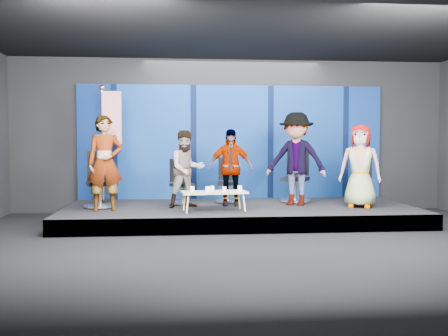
% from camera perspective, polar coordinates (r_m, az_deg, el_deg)
% --- Properties ---
extents(ground, '(10.00, 10.00, 0.00)m').
position_cam_1_polar(ground, '(7.77, 4.06, -8.92)').
color(ground, black).
rests_on(ground, ground).
extents(room_walls, '(10.02, 8.02, 3.51)m').
position_cam_1_polar(room_walls, '(7.65, 4.13, 9.19)').
color(room_walls, black).
rests_on(room_walls, ground).
extents(riser, '(7.00, 3.00, 0.30)m').
position_cam_1_polar(riser, '(10.18, 1.80, -5.21)').
color(riser, black).
rests_on(riser, ground).
extents(backdrop, '(7.00, 0.08, 2.60)m').
position_cam_1_polar(backdrop, '(11.52, 0.94, 2.98)').
color(backdrop, '#071A55').
rests_on(backdrop, riser).
extents(chair_a, '(0.74, 0.74, 1.12)m').
position_cam_1_polar(chair_a, '(10.21, -14.03, -2.35)').
color(chair_a, silver).
rests_on(chair_a, riser).
extents(panelist_a, '(0.73, 0.56, 1.81)m').
position_cam_1_polar(panelist_a, '(9.68, -13.45, 0.55)').
color(panelist_a, black).
rests_on(panelist_a, riser).
extents(chair_b, '(0.68, 0.68, 0.95)m').
position_cam_1_polar(chair_b, '(10.48, -4.88, -2.45)').
color(chair_b, silver).
rests_on(chair_b, riser).
extents(panelist_b, '(0.89, 0.79, 1.53)m').
position_cam_1_polar(panelist_b, '(9.96, -4.30, -0.10)').
color(panelist_b, black).
rests_on(panelist_b, riser).
extents(chair_c, '(0.58, 0.58, 0.97)m').
position_cam_1_polar(chair_c, '(10.73, 0.44, -2.27)').
color(chair_c, silver).
rests_on(chair_c, riser).
extents(panelist_c, '(0.94, 0.45, 1.57)m').
position_cam_1_polar(panelist_c, '(10.20, 0.69, 0.08)').
color(panelist_c, black).
rests_on(panelist_c, riser).
extents(chair_d, '(0.89, 0.89, 1.18)m').
position_cam_1_polar(chair_d, '(10.91, 8.19, -1.85)').
color(chair_d, silver).
rests_on(chair_d, riser).
extents(panelist_d, '(1.42, 1.18, 1.91)m').
position_cam_1_polar(panelist_d, '(10.36, 8.23, 1.04)').
color(panelist_d, black).
rests_on(panelist_d, riser).
extents(chair_e, '(0.76, 0.76, 1.02)m').
position_cam_1_polar(chair_e, '(10.78, 15.35, -2.26)').
color(chair_e, silver).
rests_on(chair_e, riser).
extents(panelist_e, '(0.95, 0.82, 1.65)m').
position_cam_1_polar(panelist_e, '(10.25, 15.30, 0.22)').
color(panelist_e, black).
rests_on(panelist_e, riser).
extents(coffee_table, '(1.27, 0.66, 0.37)m').
position_cam_1_polar(coffee_table, '(9.40, -1.14, -2.86)').
color(coffee_table, tan).
rests_on(coffee_table, riser).
extents(mug_a, '(0.08, 0.08, 0.10)m').
position_cam_1_polar(mug_a, '(9.36, -3.65, -2.40)').
color(mug_a, white).
rests_on(mug_a, coffee_table).
extents(mug_b, '(0.09, 0.09, 0.10)m').
position_cam_1_polar(mug_b, '(9.26, -1.88, -2.44)').
color(mug_b, white).
rests_on(mug_b, coffee_table).
extents(mug_c, '(0.08, 0.08, 0.09)m').
position_cam_1_polar(mug_c, '(9.52, -1.36, -2.33)').
color(mug_c, white).
rests_on(mug_c, coffee_table).
extents(mug_d, '(0.08, 0.08, 0.09)m').
position_cam_1_polar(mug_d, '(9.34, 0.04, -2.43)').
color(mug_d, white).
rests_on(mug_d, coffee_table).
extents(mug_e, '(0.08, 0.08, 0.10)m').
position_cam_1_polar(mug_e, '(9.51, 1.82, -2.31)').
color(mug_e, white).
rests_on(mug_e, coffee_table).
extents(flag_stand, '(0.57, 0.33, 2.48)m').
position_cam_1_polar(flag_stand, '(10.59, -13.08, 2.97)').
color(flag_stand, black).
rests_on(flag_stand, riser).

